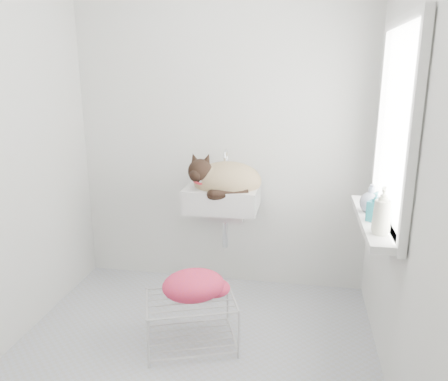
% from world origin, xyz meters
% --- Properties ---
extents(floor, '(2.20, 2.00, 0.02)m').
position_xyz_m(floor, '(0.00, 0.00, 0.00)').
color(floor, '#A8A8A8').
rests_on(floor, ground).
extents(back_wall, '(2.20, 0.02, 2.50)m').
position_xyz_m(back_wall, '(0.00, 1.00, 1.25)').
color(back_wall, silver).
rests_on(back_wall, ground).
extents(right_wall, '(0.02, 2.00, 2.50)m').
position_xyz_m(right_wall, '(1.10, 0.00, 1.25)').
color(right_wall, silver).
rests_on(right_wall, ground).
extents(left_wall, '(0.02, 2.00, 2.50)m').
position_xyz_m(left_wall, '(-1.10, 0.00, 1.25)').
color(left_wall, silver).
rests_on(left_wall, ground).
extents(window_glass, '(0.01, 0.80, 1.00)m').
position_xyz_m(window_glass, '(1.09, 0.20, 1.35)').
color(window_glass, white).
rests_on(window_glass, right_wall).
extents(window_frame, '(0.04, 0.90, 1.10)m').
position_xyz_m(window_frame, '(1.07, 0.20, 1.35)').
color(window_frame, white).
rests_on(window_frame, right_wall).
extents(windowsill, '(0.16, 0.88, 0.04)m').
position_xyz_m(windowsill, '(1.01, 0.20, 0.83)').
color(windowsill, white).
rests_on(windowsill, right_wall).
extents(sink, '(0.50, 0.44, 0.20)m').
position_xyz_m(sink, '(0.06, 0.74, 0.85)').
color(sink, silver).
rests_on(sink, back_wall).
extents(faucet, '(0.18, 0.13, 0.18)m').
position_xyz_m(faucet, '(0.06, 0.92, 0.99)').
color(faucet, silver).
rests_on(faucet, sink).
extents(cat, '(0.51, 0.43, 0.31)m').
position_xyz_m(cat, '(0.07, 0.72, 0.89)').
color(cat, tan).
rests_on(cat, sink).
extents(wire_rack, '(0.61, 0.52, 0.31)m').
position_xyz_m(wire_rack, '(-0.02, 0.08, 0.15)').
color(wire_rack, silver).
rests_on(wire_rack, floor).
extents(towel, '(0.47, 0.42, 0.16)m').
position_xyz_m(towel, '(-0.01, 0.10, 0.34)').
color(towel, '#FA3121').
rests_on(towel, wire_rack).
extents(bottle_a, '(0.10, 0.10, 0.20)m').
position_xyz_m(bottle_a, '(1.00, -0.06, 0.85)').
color(bottle_a, white).
rests_on(bottle_a, windowsill).
extents(bottle_b, '(0.10, 0.10, 0.16)m').
position_xyz_m(bottle_b, '(1.00, 0.13, 0.85)').
color(bottle_b, teal).
rests_on(bottle_b, windowsill).
extents(bottle_c, '(0.14, 0.14, 0.16)m').
position_xyz_m(bottle_c, '(1.00, 0.30, 0.85)').
color(bottle_c, '#A1A7BE').
rests_on(bottle_c, windowsill).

